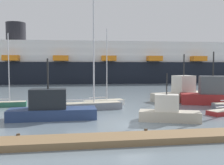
# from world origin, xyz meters

# --- Properties ---
(ground_plane) EXTENTS (600.00, 600.00, 0.00)m
(ground_plane) POSITION_xyz_m (0.00, 0.00, 0.00)
(ground_plane) COLOR slate
(dock_pier) EXTENTS (20.52, 2.26, 0.50)m
(dock_pier) POSITION_xyz_m (0.00, -4.54, 0.21)
(dock_pier) COLOR olive
(dock_pier) RESTS_ON ground_plane
(sailboat_0) EXTENTS (5.07, 2.19, 9.15)m
(sailboat_0) POSITION_xyz_m (-1.13, 10.76, 0.44)
(sailboat_0) COLOR white
(sailboat_0) RESTS_ON ground_plane
(sailboat_1) EXTENTS (7.26, 2.58, 13.12)m
(sailboat_1) POSITION_xyz_m (-3.11, 7.77, 0.65)
(sailboat_1) COLOR gray
(sailboat_1) RESTS_ON ground_plane
(sailboat_3) EXTENTS (4.50, 1.49, 8.45)m
(sailboat_3) POSITION_xyz_m (-12.42, 11.21, 0.42)
(sailboat_3) COLOR #2D6B51
(sailboat_3) RESTS_ON ground_plane
(fishing_boat_0) EXTENTS (7.67, 2.43, 5.37)m
(fishing_boat_0) POSITION_xyz_m (-6.74, 3.37, 0.97)
(fishing_boat_0) COLOR navy
(fishing_boat_0) RESTS_ON ground_plane
(fishing_boat_1) EXTENTS (8.84, 5.03, 6.45)m
(fishing_boat_1) POSITION_xyz_m (12.51, 9.41, 1.22)
(fishing_boat_1) COLOR maroon
(fishing_boat_1) RESTS_ON ground_plane
(fishing_boat_2) EXTENTS (8.63, 5.14, 6.29)m
(fishing_boat_2) POSITION_xyz_m (9.79, 13.05, 1.12)
(fishing_boat_2) COLOR #BCB29E
(fishing_boat_2) RESTS_ON ground_plane
(fishing_boat_3) EXTENTS (5.35, 3.20, 4.08)m
(fishing_boat_3) POSITION_xyz_m (3.24, 0.89, 0.81)
(fishing_boat_3) COLOR #BCB29E
(fishing_boat_3) RESTS_ON ground_plane
(cruise_ship) EXTENTS (105.30, 19.38, 16.67)m
(cruise_ship) POSITION_xyz_m (-1.52, 54.77, 5.27)
(cruise_ship) COLOR black
(cruise_ship) RESTS_ON ground_plane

